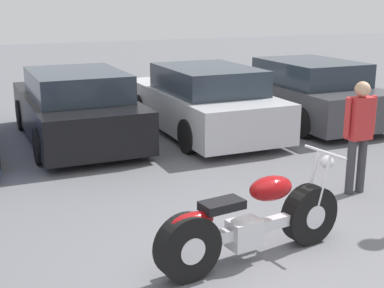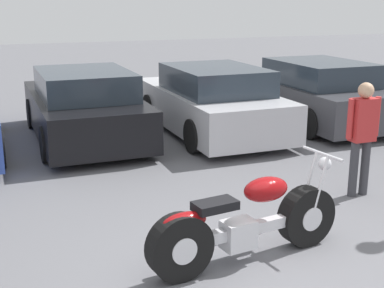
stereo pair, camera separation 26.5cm
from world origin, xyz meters
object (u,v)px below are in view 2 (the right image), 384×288
(parked_car_silver, at_px, (211,102))
(person_standing, at_px, (363,130))
(parked_car_black, at_px, (84,107))
(parked_car_dark_grey, at_px, (314,93))
(motorcycle, at_px, (245,224))

(parked_car_silver, xyz_separation_m, person_standing, (0.50, -4.07, 0.30))
(parked_car_black, bearing_deg, parked_car_dark_grey, -3.41)
(parked_car_black, relative_size, parked_car_silver, 1.00)
(parked_car_silver, bearing_deg, parked_car_black, 171.08)
(person_standing, bearing_deg, motorcycle, -153.51)
(parked_car_black, xyz_separation_m, parked_car_silver, (2.51, -0.39, 0.00))
(motorcycle, bearing_deg, parked_car_dark_grey, 50.71)
(motorcycle, xyz_separation_m, person_standing, (2.36, 1.18, 0.52))
(parked_car_black, relative_size, person_standing, 2.69)
(parked_car_black, bearing_deg, person_standing, -56.07)
(motorcycle, height_order, person_standing, person_standing)
(parked_car_dark_grey, xyz_separation_m, person_standing, (-2.01, -4.17, 0.30))
(motorcycle, height_order, parked_car_silver, parked_car_silver)
(motorcycle, bearing_deg, parked_car_black, 96.50)
(parked_car_dark_grey, relative_size, person_standing, 2.69)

